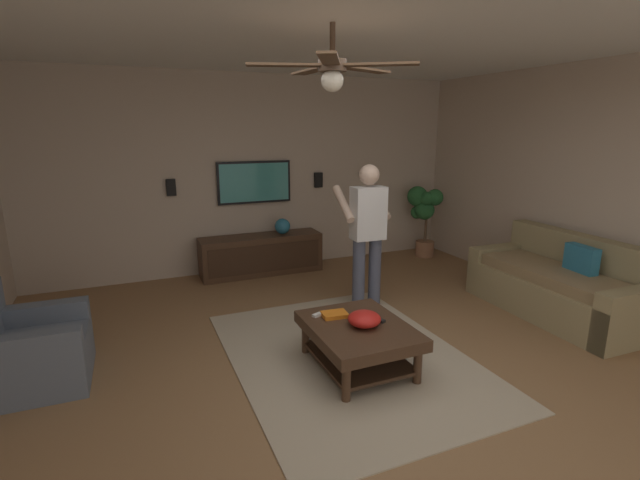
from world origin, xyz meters
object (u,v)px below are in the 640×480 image
tv (254,182)px  remote_white (320,314)px  wall_speaker_right (171,187)px  media_console (261,255)px  person_standing (367,229)px  book (335,314)px  potted_plant_tall (424,211)px  wall_speaker_left (318,180)px  remote_black (378,319)px  couch (558,286)px  ceiling_fan (333,70)px  vase_round (283,226)px  armchair (27,352)px  bowl (364,319)px  coffee_table (358,336)px

tv → remote_white: 2.95m
wall_speaker_right → tv: bearing=-90.7°
media_console → person_standing: bearing=23.4°
person_standing → book: size_ratio=7.45×
person_standing → potted_plant_tall: size_ratio=1.45×
wall_speaker_left → remote_white: bearing=157.3°
remote_black → potted_plant_tall: bearing=121.1°
couch → ceiling_fan: size_ratio=1.65×
media_console → vase_round: size_ratio=7.73×
ceiling_fan → remote_white: bearing=-9.1°
media_console → potted_plant_tall: size_ratio=1.51×
armchair → media_console: size_ratio=0.48×
person_standing → remote_black: person_standing is taller
bowl → ceiling_fan: (-0.03, 0.32, 1.96)m
bowl → book: 0.32m
armchair → wall_speaker_right: wall_speaker_right is taller
wall_speaker_right → ceiling_fan: size_ratio=0.19×
tv → person_standing: 2.12m
media_console → wall_speaker_right: (0.25, 1.13, 0.98)m
couch → remote_white: bearing=-0.9°
ceiling_fan → book: bearing=-29.3°
potted_plant_tall → remote_white: (-2.42, 2.81, -0.33)m
remote_white → remote_black: same height
armchair → media_console: 3.28m
ceiling_fan → media_console: bearing=-5.1°
couch → remote_white: couch is taller
potted_plant_tall → wall_speaker_left: (0.42, 1.63, 0.51)m
couch → wall_speaker_right: bearing=-36.7°
coffee_table → vase_round: bearing=-5.9°
armchair → media_console: bearing=40.5°
couch → armchair: (0.62, 5.14, -0.04)m
armchair → wall_speaker_left: 4.33m
tv → remote_white: bearing=-4.1°
remote_white → vase_round: size_ratio=0.68×
potted_plant_tall → remote_white: size_ratio=7.52×
media_console → potted_plant_tall: potted_plant_tall is taller
couch → wall_speaker_left: 3.50m
potted_plant_tall → remote_black: size_ratio=7.52×
vase_round → remote_black: bearing=177.9°
person_standing → wall_speaker_left: (1.97, -0.24, 0.33)m
coffee_table → remote_white: (0.31, 0.22, 0.12)m
vase_round → remote_white: bearing=168.5°
armchair → coffee_table: 2.68m
book → wall_speaker_left: (2.91, -1.07, 0.84)m
media_console → remote_black: size_ratio=11.33×
remote_black → wall_speaker_right: size_ratio=0.68×
vase_round → wall_speaker_right: wall_speaker_right is taller
coffee_table → bowl: (-0.04, -0.03, 0.17)m
armchair → ceiling_fan: 3.24m
coffee_table → remote_white: size_ratio=6.67×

